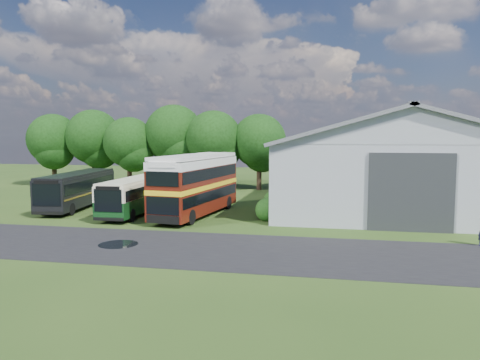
% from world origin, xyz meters
% --- Properties ---
extents(ground, '(120.00, 120.00, 0.00)m').
position_xyz_m(ground, '(0.00, 0.00, 0.00)').
color(ground, '#1E3912').
rests_on(ground, ground).
extents(asphalt_road, '(60.00, 8.00, 0.02)m').
position_xyz_m(asphalt_road, '(3.00, -3.00, 0.00)').
color(asphalt_road, black).
rests_on(asphalt_road, ground).
extents(puddle, '(2.20, 2.20, 0.01)m').
position_xyz_m(puddle, '(-1.50, -3.00, 0.00)').
color(puddle, black).
rests_on(puddle, ground).
extents(storage_shed, '(18.80, 24.80, 8.15)m').
position_xyz_m(storage_shed, '(15.00, 15.98, 4.17)').
color(storage_shed, gray).
rests_on(storage_shed, ground).
extents(tree_far_left, '(6.12, 6.12, 8.64)m').
position_xyz_m(tree_far_left, '(-23.00, 24.00, 5.56)').
color(tree_far_left, black).
rests_on(tree_far_left, ground).
extents(tree_left_a, '(6.46, 6.46, 9.12)m').
position_xyz_m(tree_left_a, '(-18.00, 24.50, 5.87)').
color(tree_left_a, black).
rests_on(tree_left_a, ground).
extents(tree_left_b, '(5.78, 5.78, 8.16)m').
position_xyz_m(tree_left_b, '(-13.00, 23.50, 5.25)').
color(tree_left_b, black).
rests_on(tree_left_b, ground).
extents(tree_mid, '(6.80, 6.80, 9.60)m').
position_xyz_m(tree_mid, '(-8.00, 24.80, 6.18)').
color(tree_mid, black).
rests_on(tree_mid, ground).
extents(tree_right_a, '(6.26, 6.26, 8.83)m').
position_xyz_m(tree_right_a, '(-3.00, 23.80, 5.69)').
color(tree_right_a, black).
rests_on(tree_right_a, ground).
extents(tree_right_b, '(5.98, 5.98, 8.45)m').
position_xyz_m(tree_right_b, '(2.00, 24.60, 5.44)').
color(tree_right_b, black).
rests_on(tree_right_b, ground).
extents(shrub_front, '(1.70, 1.70, 1.70)m').
position_xyz_m(shrub_front, '(5.60, 6.00, 0.00)').
color(shrub_front, '#194714').
rests_on(shrub_front, ground).
extents(shrub_mid, '(1.60, 1.60, 1.60)m').
position_xyz_m(shrub_mid, '(5.60, 8.00, 0.00)').
color(shrub_mid, '#194714').
rests_on(shrub_mid, ground).
extents(shrub_back, '(1.80, 1.80, 1.80)m').
position_xyz_m(shrub_back, '(5.60, 10.00, 0.00)').
color(shrub_back, '#194714').
rests_on(shrub_back, ground).
extents(bus_green_single, '(2.49, 10.11, 2.78)m').
position_xyz_m(bus_green_single, '(-4.80, 7.16, 1.48)').
color(bus_green_single, black).
rests_on(bus_green_single, ground).
extents(bus_maroon_double, '(4.08, 11.03, 4.63)m').
position_xyz_m(bus_maroon_double, '(-0.00, 7.10, 2.31)').
color(bus_maroon_double, black).
rests_on(bus_maroon_double, ground).
extents(bus_dark_single, '(3.74, 10.95, 2.96)m').
position_xyz_m(bus_dark_single, '(-10.85, 8.72, 1.58)').
color(bus_dark_single, black).
rests_on(bus_dark_single, ground).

